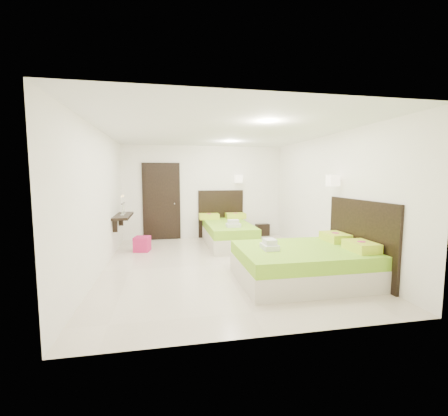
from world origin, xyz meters
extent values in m
plane|color=beige|center=(0.00, 0.00, 0.00)|extent=(5.50, 5.50, 0.00)
cube|color=beige|center=(0.47, 1.67, 0.17)|extent=(1.08, 2.17, 0.35)
cube|color=#72B61D|center=(0.47, 1.67, 0.45)|extent=(1.07, 2.14, 0.22)
cube|color=black|center=(0.47, 2.72, 0.68)|extent=(1.30, 0.05, 1.35)
cube|color=#C9E029|center=(0.09, 2.48, 0.64)|extent=(0.54, 0.37, 0.15)
cylinder|color=#DA336C|center=(0.09, 2.48, 0.72)|extent=(0.13, 0.13, 0.00)
cube|color=#C9E029|center=(0.85, 2.48, 0.64)|extent=(0.54, 0.37, 0.15)
cylinder|color=#DA336C|center=(0.85, 2.48, 0.72)|extent=(0.13, 0.13, 0.00)
cube|color=silver|center=(0.47, 1.07, 0.61)|extent=(0.32, 0.24, 0.09)
cube|color=silver|center=(0.47, 1.07, 0.69)|extent=(0.24, 0.18, 0.09)
cube|color=beige|center=(0.95, 2.57, 1.68)|extent=(0.19, 0.19, 0.22)
cylinder|color=#2D2116|center=(0.95, 2.65, 1.68)|extent=(0.03, 0.16, 0.03)
cube|color=beige|center=(1.17, -1.15, 0.17)|extent=(2.16, 1.62, 0.34)
cube|color=#72B61D|center=(1.17, -1.15, 0.45)|extent=(2.13, 1.60, 0.22)
cube|color=black|center=(2.22, -1.15, 0.67)|extent=(0.05, 1.83, 1.35)
cube|color=#C9E029|center=(1.98, -1.53, 0.64)|extent=(0.37, 0.54, 0.15)
cylinder|color=#DA336C|center=(1.98, -1.53, 0.71)|extent=(0.13, 0.13, 0.00)
cube|color=#C9E029|center=(1.98, -0.78, 0.64)|extent=(0.37, 0.54, 0.15)
cylinder|color=#DA336C|center=(1.98, -0.78, 0.71)|extent=(0.13, 0.13, 0.00)
cube|color=silver|center=(0.58, -1.15, 0.60)|extent=(0.24, 0.32, 0.09)
cube|color=silver|center=(0.58, -1.15, 0.69)|extent=(0.18, 0.24, 0.09)
cube|color=beige|center=(2.07, -0.47, 1.67)|extent=(0.19, 0.19, 0.22)
cylinder|color=#2D2116|center=(2.15, -0.47, 1.67)|extent=(0.16, 0.03, 0.03)
cube|color=black|center=(1.71, 2.74, 0.17)|extent=(0.42, 0.38, 0.35)
cube|color=#AC174C|center=(-1.64, 1.41, 0.17)|extent=(0.40, 0.40, 0.34)
cube|color=black|center=(-1.20, 2.71, 1.05)|extent=(1.02, 0.06, 2.14)
cube|color=black|center=(-1.20, 2.67, 1.05)|extent=(0.88, 0.04, 2.06)
cylinder|color=silver|center=(-0.85, 2.64, 1.00)|extent=(0.03, 0.10, 0.03)
cube|color=black|center=(-2.08, 1.60, 0.82)|extent=(0.35, 1.20, 0.06)
cube|color=black|center=(-2.19, 1.15, 0.67)|extent=(0.10, 0.04, 0.30)
cube|color=black|center=(-2.19, 2.05, 0.67)|extent=(0.10, 0.04, 0.30)
cylinder|color=silver|center=(-2.08, 1.45, 0.86)|extent=(0.10, 0.10, 0.02)
cylinder|color=silver|center=(-2.08, 1.45, 0.98)|extent=(0.02, 0.02, 0.22)
cone|color=silver|center=(-2.08, 1.45, 1.11)|extent=(0.07, 0.07, 0.04)
cylinder|color=white|center=(-2.08, 1.45, 1.20)|extent=(0.02, 0.02, 0.15)
sphere|color=#FFB23F|center=(-2.08, 1.45, 1.29)|extent=(0.02, 0.02, 0.02)
cylinder|color=silver|center=(-2.08, 1.75, 0.86)|extent=(0.10, 0.10, 0.02)
cylinder|color=silver|center=(-2.08, 1.75, 0.98)|extent=(0.02, 0.02, 0.22)
cone|color=silver|center=(-2.08, 1.75, 1.11)|extent=(0.07, 0.07, 0.04)
cylinder|color=white|center=(-2.08, 1.75, 1.20)|extent=(0.02, 0.02, 0.15)
sphere|color=#FFB23F|center=(-2.08, 1.75, 1.29)|extent=(0.02, 0.02, 0.02)
camera|label=1|loc=(-1.05, -5.71, 1.74)|focal=24.00mm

